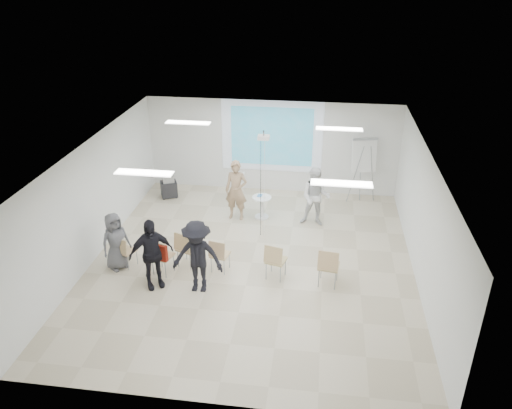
# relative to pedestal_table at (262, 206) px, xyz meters

# --- Properties ---
(floor) EXTENTS (8.00, 9.00, 0.10)m
(floor) POSITION_rel_pedestal_table_xyz_m (0.06, -2.47, -0.44)
(floor) COLOR beige
(floor) RESTS_ON ground
(ceiling) EXTENTS (8.00, 9.00, 0.10)m
(ceiling) POSITION_rel_pedestal_table_xyz_m (0.06, -2.47, 2.66)
(ceiling) COLOR white
(ceiling) RESTS_ON wall_back
(wall_back) EXTENTS (8.00, 0.10, 3.00)m
(wall_back) POSITION_rel_pedestal_table_xyz_m (0.06, 2.08, 1.11)
(wall_back) COLOR silver
(wall_back) RESTS_ON floor
(wall_left) EXTENTS (0.10, 9.00, 3.00)m
(wall_left) POSITION_rel_pedestal_table_xyz_m (-3.99, -2.47, 1.11)
(wall_left) COLOR silver
(wall_left) RESTS_ON floor
(wall_right) EXTENTS (0.10, 9.00, 3.00)m
(wall_right) POSITION_rel_pedestal_table_xyz_m (4.11, -2.47, 1.11)
(wall_right) COLOR silver
(wall_right) RESTS_ON floor
(projection_halo) EXTENTS (3.20, 0.01, 2.30)m
(projection_halo) POSITION_rel_pedestal_table_xyz_m (0.06, 2.02, 1.46)
(projection_halo) COLOR silver
(projection_halo) RESTS_ON wall_back
(projection_image) EXTENTS (2.60, 0.01, 1.90)m
(projection_image) POSITION_rel_pedestal_table_xyz_m (0.06, 2.00, 1.46)
(projection_image) COLOR teal
(projection_image) RESTS_ON wall_back
(pedestal_table) EXTENTS (0.63, 0.63, 0.70)m
(pedestal_table) POSITION_rel_pedestal_table_xyz_m (0.00, 0.00, 0.00)
(pedestal_table) COLOR silver
(pedestal_table) RESTS_ON floor
(player_left) EXTENTS (0.78, 0.56, 2.03)m
(player_left) POSITION_rel_pedestal_table_xyz_m (-0.73, -0.12, 0.63)
(player_left) COLOR tan
(player_left) RESTS_ON floor
(player_right) EXTENTS (0.99, 0.83, 1.91)m
(player_right) POSITION_rel_pedestal_table_xyz_m (1.56, -0.20, 0.57)
(player_right) COLOR silver
(player_right) RESTS_ON floor
(controller_left) EXTENTS (0.05, 0.12, 0.04)m
(controller_left) POSITION_rel_pedestal_table_xyz_m (-0.55, 0.13, 0.95)
(controller_left) COLOR white
(controller_left) RESTS_ON player_left
(controller_right) EXTENTS (0.05, 0.13, 0.04)m
(controller_right) POSITION_rel_pedestal_table_xyz_m (1.38, 0.05, 0.90)
(controller_right) COLOR white
(controller_right) RESTS_ON player_right
(chair_far_left) EXTENTS (0.52, 0.54, 0.83)m
(chair_far_left) POSITION_rel_pedestal_table_xyz_m (-3.01, -3.06, 0.10)
(chair_far_left) COLOR tan
(chair_far_left) RESTS_ON floor
(chair_left_mid) EXTENTS (0.56, 0.59, 0.95)m
(chair_left_mid) POSITION_rel_pedestal_table_xyz_m (-2.03, -3.27, 0.18)
(chair_left_mid) COLOR tan
(chair_left_mid) RESTS_ON floor
(chair_left_inner) EXTENTS (0.59, 0.61, 0.97)m
(chair_left_inner) POSITION_rel_pedestal_table_xyz_m (-1.52, -2.85, 0.19)
(chair_left_inner) COLOR tan
(chair_left_inner) RESTS_ON floor
(chair_center) EXTENTS (0.49, 0.52, 0.89)m
(chair_center) POSITION_rel_pedestal_table_xyz_m (-0.67, -2.97, 0.14)
(chair_center) COLOR tan
(chair_center) RESTS_ON floor
(chair_right_inner) EXTENTS (0.55, 0.57, 0.95)m
(chair_right_inner) POSITION_rel_pedestal_table_xyz_m (0.70, -3.09, 0.18)
(chair_right_inner) COLOR tan
(chair_right_inner) RESTS_ON floor
(chair_right_far) EXTENTS (0.53, 0.56, 1.00)m
(chair_right_far) POSITION_rel_pedestal_table_xyz_m (1.95, -3.21, 0.21)
(chair_right_far) COLOR tan
(chair_right_far) RESTS_ON floor
(red_jacket) EXTENTS (0.44, 0.22, 0.41)m
(red_jacket) POSITION_rel_pedestal_table_xyz_m (-2.00, -3.41, 0.33)
(red_jacket) COLOR maroon
(red_jacket) RESTS_ON chair_left_mid
(laptop) EXTENTS (0.42, 0.36, 0.03)m
(laptop) POSITION_rel_pedestal_table_xyz_m (-1.49, -2.75, 0.13)
(laptop) COLOR black
(laptop) RESTS_ON chair_left_inner
(audience_left) EXTENTS (1.35, 1.22, 2.00)m
(audience_left) POSITION_rel_pedestal_table_xyz_m (-2.07, -3.75, 0.61)
(audience_left) COLOR black
(audience_left) RESTS_ON floor
(audience_mid) EXTENTS (1.31, 0.72, 2.02)m
(audience_mid) POSITION_rel_pedestal_table_xyz_m (-0.98, -3.76, 0.62)
(audience_mid) COLOR black
(audience_mid) RESTS_ON floor
(audience_outer) EXTENTS (0.93, 0.97, 1.67)m
(audience_outer) POSITION_rel_pedestal_table_xyz_m (-3.19, -3.12, 0.45)
(audience_outer) COLOR #5D5D62
(audience_outer) RESTS_ON floor
(flipchart_easel) EXTENTS (0.88, 0.68, 2.07)m
(flipchart_easel) POSITION_rel_pedestal_table_xyz_m (2.94, 1.53, 1.14)
(flipchart_easel) COLOR #919399
(flipchart_easel) RESTS_ON floor
(av_cart) EXTENTS (0.62, 0.57, 0.75)m
(av_cart) POSITION_rel_pedestal_table_xyz_m (-3.13, 1.02, -0.04)
(av_cart) COLOR black
(av_cart) RESTS_ON floor
(ceiling_projector) EXTENTS (0.30, 0.25, 3.00)m
(ceiling_projector) POSITION_rel_pedestal_table_xyz_m (0.16, -0.98, 2.30)
(ceiling_projector) COLOR white
(ceiling_projector) RESTS_ON ceiling
(fluor_panel_nw) EXTENTS (1.20, 0.30, 0.02)m
(fluor_panel_nw) POSITION_rel_pedestal_table_xyz_m (-1.94, -0.47, 2.58)
(fluor_panel_nw) COLOR white
(fluor_panel_nw) RESTS_ON ceiling
(fluor_panel_ne) EXTENTS (1.20, 0.30, 0.02)m
(fluor_panel_ne) POSITION_rel_pedestal_table_xyz_m (2.06, -0.47, 2.58)
(fluor_panel_ne) COLOR white
(fluor_panel_ne) RESTS_ON ceiling
(fluor_panel_sw) EXTENTS (1.20, 0.30, 0.02)m
(fluor_panel_sw) POSITION_rel_pedestal_table_xyz_m (-1.94, -3.97, 2.58)
(fluor_panel_sw) COLOR white
(fluor_panel_sw) RESTS_ON ceiling
(fluor_panel_se) EXTENTS (1.20, 0.30, 0.02)m
(fluor_panel_se) POSITION_rel_pedestal_table_xyz_m (2.06, -3.97, 2.58)
(fluor_panel_se) COLOR white
(fluor_panel_se) RESTS_ON ceiling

